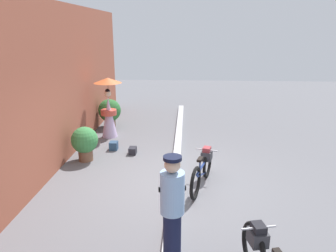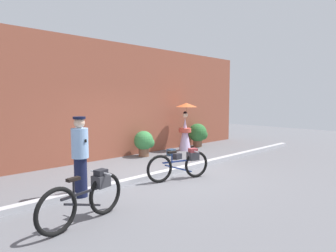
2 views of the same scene
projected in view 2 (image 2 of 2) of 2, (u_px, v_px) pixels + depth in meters
ground_plane at (168, 174)px, 7.83m from camera, size 30.00×30.00×0.00m
building_wall at (106, 101)px, 9.83m from camera, size 14.00×0.40×3.92m
sidewalk_curb at (168, 172)px, 7.83m from camera, size 14.00×0.20×0.12m
bicycle_near_officer at (86, 197)px, 4.73m from camera, size 1.69×0.54×0.81m
bicycle_far_side at (181, 164)px, 7.27m from camera, size 1.68×0.63×0.76m
person_officer at (80, 154)px, 5.94m from camera, size 0.34×0.38×1.66m
person_with_parasol at (185, 126)px, 11.43m from camera, size 0.85×0.85×1.87m
potted_plant_by_door at (144, 142)px, 10.23m from camera, size 0.70×0.68×0.90m
potted_plant_small at (198, 134)px, 12.35m from camera, size 0.80×0.78×0.98m
backpack_on_pavement at (171, 152)px, 10.42m from camera, size 0.24×0.22×0.23m
backpack_spare at (177, 156)px, 9.80m from camera, size 0.27×0.20×0.19m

